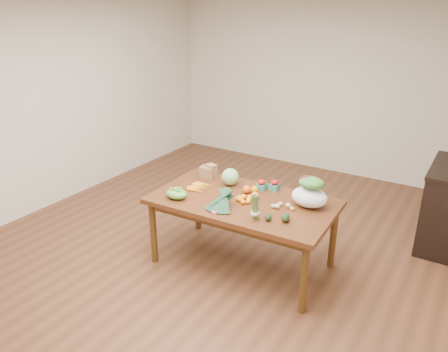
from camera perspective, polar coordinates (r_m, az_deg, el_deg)
The scene contains 24 objects.
floor at distance 5.10m, azimuth -1.14°, elevation -8.88°, with size 6.00×6.00×0.00m, color brown.
room_walls at distance 4.56m, azimuth -1.26°, elevation 5.86°, with size 5.02×6.02×2.70m.
dining_table at distance 4.57m, azimuth 2.43°, elevation -7.37°, with size 1.83×1.01×0.75m, color #512412.
dish_towel at distance 5.48m, azimuth 24.87°, elevation -2.31°, with size 0.02×0.28×0.45m, color white.
paper_bag at distance 4.92m, azimuth -2.15°, elevation 0.67°, with size 0.22×0.18×0.15m, color olive, non-canonical shape.
cabbage at distance 4.71m, azimuth 0.81°, elevation -0.11°, with size 0.19×0.19×0.19m, color #9DD47A.
strawberry_basket_a at distance 4.63m, azimuth 4.92°, elevation -1.25°, with size 0.10×0.10×0.09m, color #B81C0C, non-canonical shape.
strawberry_basket_b at distance 4.64m, azimuth 6.61°, elevation -1.27°, with size 0.09×0.09×0.09m, color #B50C15, non-canonical shape.
orange_a at distance 4.53m, azimuth 2.98°, elevation -1.77°, with size 0.08×0.08×0.08m, color orange.
orange_b at distance 4.54m, azimuth 4.01°, elevation -1.79°, with size 0.08×0.08×0.08m, color orange.
orange_c at distance 4.40m, azimuth 4.09°, elevation -2.58°, with size 0.08×0.08×0.08m, color orange.
mandarin_cluster at distance 4.35m, azimuth 2.57°, elevation -2.87°, with size 0.18×0.18×0.08m, color #FFA40F, non-canonical shape.
carrots at distance 4.66m, azimuth -3.17°, elevation -1.46°, with size 0.22×0.24×0.03m, color orange, non-canonical shape.
snap_pea_bag at distance 4.43m, azimuth -6.23°, elevation -2.31°, with size 0.23×0.17×0.10m, color #71B93E.
kale_bunch at distance 4.16m, azimuth -0.57°, elevation -3.41°, with size 0.32×0.40×0.16m, color #15301F, non-canonical shape.
asparagus_bundle at distance 3.97m, azimuth 4.10°, elevation -4.06°, with size 0.08×0.08×0.25m, color #54803A, non-canonical shape.
potato_a at distance 4.24m, azimuth 6.45°, elevation -3.92°, with size 0.05×0.04×0.04m, color tan.
potato_b at distance 4.23m, azimuth 6.93°, elevation -3.93°, with size 0.06×0.05×0.05m, color #D1B778.
potato_c at distance 4.26m, azimuth 8.40°, elevation -3.83°, with size 0.06×0.05×0.05m, color tan.
potato_d at distance 4.30m, azimuth 7.38°, elevation -3.62°, with size 0.05×0.04×0.04m, color tan.
potato_e at distance 4.22m, azimuth 8.87°, elevation -4.24°, with size 0.04×0.04×0.04m, color #D3B479.
avocado_a at distance 4.01m, azimuth 5.79°, elevation -5.35°, with size 0.06×0.09×0.06m, color black.
avocado_b at distance 4.00m, azimuth 8.05°, elevation -5.38°, with size 0.08×0.11×0.08m, color black.
salad_bag at distance 4.28m, azimuth 11.12°, elevation -2.25°, with size 0.35×0.27×0.27m, color white, non-canonical shape.
Camera 1 is at (2.40, -3.66, 2.61)m, focal length 35.00 mm.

